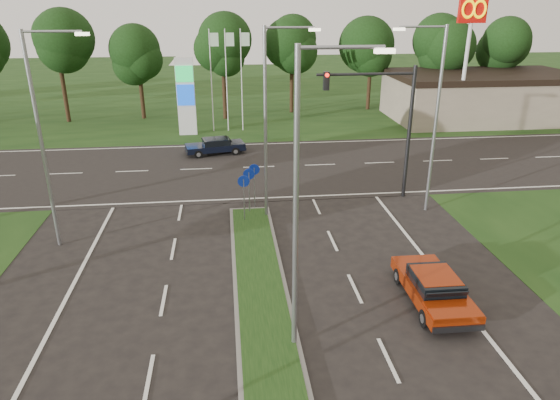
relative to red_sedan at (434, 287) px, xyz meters
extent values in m
cube|color=#173411|center=(-6.00, 47.18, -0.63)|extent=(160.00, 50.00, 0.02)
cube|color=black|center=(-6.00, 16.18, -0.63)|extent=(160.00, 12.00, 0.02)
cube|color=slate|center=(-6.00, -3.82, -0.57)|extent=(2.00, 26.00, 0.12)
cube|color=gray|center=(16.00, 28.18, 1.37)|extent=(16.00, 9.00, 4.00)
cylinder|color=gray|center=(-5.20, -1.82, 3.87)|extent=(0.16, 0.16, 9.00)
cylinder|color=gray|center=(-4.10, -1.82, 8.27)|extent=(2.20, 0.10, 0.10)
cube|color=#FFF2CC|center=(-3.00, -1.82, 8.17)|extent=(0.50, 0.22, 0.12)
cylinder|color=gray|center=(-5.20, 8.18, 3.87)|extent=(0.16, 0.16, 9.00)
cylinder|color=gray|center=(-4.10, 8.18, 8.27)|extent=(2.20, 0.10, 0.10)
cube|color=#FFF2CC|center=(-3.00, 8.18, 8.17)|extent=(0.50, 0.22, 0.12)
cylinder|color=gray|center=(-14.50, 6.18, 3.87)|extent=(0.16, 0.16, 9.00)
cylinder|color=gray|center=(-13.40, 6.18, 8.27)|extent=(2.20, 0.10, 0.10)
cube|color=#FFF2CC|center=(-12.30, 6.18, 8.17)|extent=(0.50, 0.22, 0.12)
cylinder|color=gray|center=(3.00, 8.18, 3.87)|extent=(0.16, 0.16, 9.00)
cylinder|color=gray|center=(1.90, 8.18, 8.27)|extent=(2.20, 0.10, 0.10)
cube|color=#FFF2CC|center=(0.80, 8.18, 8.17)|extent=(0.50, 0.22, 0.12)
cylinder|color=black|center=(2.50, 10.18, 2.87)|extent=(0.20, 0.20, 7.00)
cylinder|color=black|center=(0.00, 10.18, 5.97)|extent=(5.00, 0.14, 0.14)
cube|color=black|center=(-2.00, 10.18, 5.67)|extent=(0.28, 0.28, 0.90)
sphere|color=#FF190C|center=(-2.00, 10.00, 5.97)|extent=(0.20, 0.20, 0.20)
cylinder|color=gray|center=(-6.30, 7.68, 0.47)|extent=(0.06, 0.06, 2.20)
cylinder|color=#0C26A5|center=(-6.30, 7.68, 1.47)|extent=(0.56, 0.04, 0.56)
cylinder|color=gray|center=(-6.00, 8.68, 0.47)|extent=(0.06, 0.06, 2.20)
cylinder|color=#0C26A5|center=(-6.00, 8.68, 1.47)|extent=(0.56, 0.04, 0.56)
cylinder|color=gray|center=(-5.70, 9.38, 0.47)|extent=(0.06, 0.06, 2.20)
cylinder|color=#0C26A5|center=(-5.70, 9.38, 1.47)|extent=(0.56, 0.04, 0.56)
cube|color=silver|center=(-10.00, 25.18, 2.37)|extent=(1.40, 0.30, 6.00)
cube|color=#0CA53F|center=(-10.00, 25.00, 4.17)|extent=(1.30, 0.08, 1.20)
cube|color=#0C3FBF|center=(-10.00, 25.00, 2.57)|extent=(1.30, 0.08, 1.60)
cylinder|color=silver|center=(-8.00, 26.18, 3.37)|extent=(0.08, 0.08, 8.00)
cube|color=#B2D8B2|center=(-7.65, 26.18, 6.57)|extent=(0.70, 0.02, 1.00)
cylinder|color=silver|center=(-6.80, 26.18, 3.37)|extent=(0.08, 0.08, 8.00)
cube|color=#B2D8B2|center=(-6.45, 26.18, 6.57)|extent=(0.70, 0.02, 1.00)
cylinder|color=silver|center=(-5.60, 26.18, 3.37)|extent=(0.08, 0.08, 8.00)
cube|color=#B2D8B2|center=(-5.25, 26.18, 6.57)|extent=(0.70, 0.02, 1.00)
cylinder|color=silver|center=(12.00, 24.18, 4.37)|extent=(0.30, 0.30, 10.00)
cube|color=#BF0C07|center=(12.00, 24.18, 8.77)|extent=(2.20, 0.35, 2.00)
torus|color=#FFC600|center=(11.55, 23.96, 8.77)|extent=(1.06, 0.16, 1.06)
torus|color=#FFC600|center=(12.45, 23.96, 8.77)|extent=(1.06, 0.16, 1.06)
cylinder|color=black|center=(-6.00, 32.18, 1.57)|extent=(0.36, 0.36, 4.40)
sphere|color=black|center=(-6.00, 32.18, 5.87)|extent=(6.00, 6.00, 6.00)
sphere|color=black|center=(-5.70, 31.98, 6.87)|extent=(4.80, 4.80, 4.80)
cube|color=maroon|center=(0.00, 0.02, -0.10)|extent=(1.79, 4.26, 0.43)
cube|color=black|center=(0.00, -0.06, 0.32)|extent=(1.50, 1.88, 0.40)
cube|color=maroon|center=(0.00, -0.06, 0.52)|extent=(1.41, 1.54, 0.04)
cylinder|color=black|center=(-0.77, 1.39, -0.33)|extent=(0.20, 0.60, 0.60)
cylinder|color=black|center=(0.81, 1.37, -0.33)|extent=(0.20, 0.60, 0.60)
cylinder|color=black|center=(-0.80, -1.32, -0.33)|extent=(0.20, 0.60, 0.60)
cylinder|color=black|center=(0.77, -1.34, -0.33)|extent=(0.20, 0.60, 0.60)
cube|color=black|center=(-7.82, 19.52, -0.12)|extent=(4.24, 2.34, 0.41)
cube|color=black|center=(-7.74, 19.54, 0.27)|extent=(1.99, 1.69, 0.38)
cube|color=black|center=(-7.74, 19.54, 0.46)|extent=(1.66, 1.55, 0.04)
cylinder|color=black|center=(-8.94, 18.56, -0.34)|extent=(0.59, 0.28, 0.56)
cylinder|color=black|center=(-9.21, 20.02, -0.34)|extent=(0.59, 0.28, 0.56)
cylinder|color=black|center=(-6.42, 19.03, -0.34)|extent=(0.59, 0.28, 0.56)
cylinder|color=black|center=(-6.69, 20.48, -0.34)|extent=(0.59, 0.28, 0.56)
camera|label=1|loc=(-7.05, -14.42, 9.33)|focal=32.00mm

